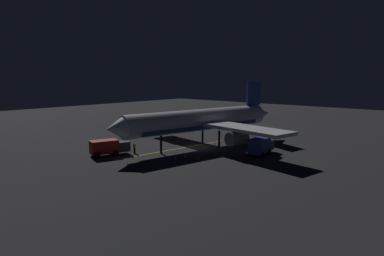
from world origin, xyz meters
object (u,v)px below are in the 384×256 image
(airliner, at_px, (203,121))
(traffic_cone_near_right, at_px, (185,156))
(ground_crew_worker, at_px, (134,148))
(traffic_cone_under_wing, at_px, (198,159))
(traffic_cone_near_left, at_px, (176,158))
(baggage_truck, at_px, (108,147))
(catering_truck, at_px, (261,146))

(airliner, bearing_deg, traffic_cone_near_right, 112.06)
(airliner, relative_size, ground_crew_worker, 19.92)
(ground_crew_worker, bearing_deg, traffic_cone_under_wing, -162.66)
(traffic_cone_near_left, relative_size, traffic_cone_near_right, 1.00)
(baggage_truck, height_order, catering_truck, catering_truck)
(baggage_truck, relative_size, traffic_cone_near_right, 11.13)
(ground_crew_worker, relative_size, traffic_cone_near_right, 3.16)
(ground_crew_worker, distance_m, traffic_cone_under_wing, 10.79)
(traffic_cone_near_right, bearing_deg, traffic_cone_near_left, 81.45)
(traffic_cone_near_right, distance_m, traffic_cone_under_wing, 2.45)
(baggage_truck, relative_size, traffic_cone_under_wing, 11.13)
(ground_crew_worker, distance_m, traffic_cone_near_right, 8.45)
(baggage_truck, height_order, ground_crew_worker, baggage_truck)
(airliner, relative_size, traffic_cone_near_right, 63.00)
(airliner, bearing_deg, traffic_cone_under_wing, 126.21)
(traffic_cone_under_wing, bearing_deg, traffic_cone_near_left, 34.49)
(baggage_truck, bearing_deg, ground_crew_worker, -116.98)
(airliner, distance_m, ground_crew_worker, 12.32)
(ground_crew_worker, bearing_deg, traffic_cone_near_left, -169.90)
(airliner, xyz_separation_m, catering_truck, (-10.43, -1.36, -3.10))
(airliner, relative_size, traffic_cone_under_wing, 63.00)
(traffic_cone_near_left, xyz_separation_m, traffic_cone_under_wing, (-2.71, -1.86, 0.00))
(traffic_cone_near_left, bearing_deg, traffic_cone_near_right, -98.55)
(baggage_truck, xyz_separation_m, traffic_cone_under_wing, (-12.08, -6.74, -0.98))
(catering_truck, height_order, traffic_cone_under_wing, catering_truck)
(ground_crew_worker, height_order, traffic_cone_near_left, ground_crew_worker)
(catering_truck, bearing_deg, airliner, 7.41)
(traffic_cone_near_left, height_order, traffic_cone_near_right, same)
(baggage_truck, height_order, traffic_cone_under_wing, baggage_truck)
(airliner, bearing_deg, baggage_truck, 65.66)
(catering_truck, bearing_deg, traffic_cone_near_left, 55.11)
(catering_truck, bearing_deg, traffic_cone_near_right, 51.25)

